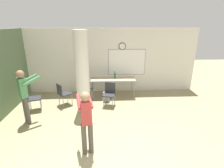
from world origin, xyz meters
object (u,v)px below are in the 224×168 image
at_px(bottle_on_table, 115,76).
at_px(chair_table_front, 109,92).
at_px(folding_table, 113,80).
at_px(person_watching_back, 24,93).
at_px(chair_near_pillar, 63,93).
at_px(chair_table_left, 85,89).
at_px(chair_by_left_wall, 32,97).
at_px(person_playing_front, 86,118).

distance_m(bottle_on_table, chair_table_front, 1.07).
height_order(folding_table, person_watching_back, person_watching_back).
bearing_deg(chair_near_pillar, folding_table, 23.27).
xyz_separation_m(chair_table_left, person_watching_back, (-1.65, -1.50, 0.49)).
bearing_deg(chair_by_left_wall, person_watching_back, -79.57).
bearing_deg(chair_table_front, person_watching_back, -156.79).
bearing_deg(chair_near_pillar, bottle_on_table, 23.82).
bearing_deg(person_playing_front, bottle_on_table, 76.04).
relative_size(folding_table, chair_table_left, 2.14).
distance_m(chair_table_left, chair_near_pillar, 0.86).
height_order(chair_near_pillar, person_playing_front, person_playing_front).
height_order(chair_table_front, chair_table_left, same).
relative_size(bottle_on_table, chair_by_left_wall, 0.34).
relative_size(bottle_on_table, chair_table_left, 0.34).
bearing_deg(folding_table, chair_table_front, -101.37).
distance_m(chair_by_left_wall, person_watching_back, 0.97).
bearing_deg(chair_table_front, folding_table, 78.63).
bearing_deg(person_playing_front, folding_table, 77.13).
height_order(chair_table_front, chair_near_pillar, same).
distance_m(folding_table, chair_near_pillar, 2.11).
distance_m(chair_near_pillar, person_playing_front, 2.94).
relative_size(chair_near_pillar, person_watching_back, 0.51).
height_order(folding_table, chair_table_front, chair_table_front).
bearing_deg(chair_near_pillar, chair_table_left, 20.88).
bearing_deg(folding_table, chair_near_pillar, -156.73).
height_order(chair_by_left_wall, chair_table_left, same).
bearing_deg(chair_table_left, chair_table_front, -22.12).
distance_m(folding_table, chair_table_front, 0.95).
bearing_deg(person_watching_back, folding_table, 36.04).
xyz_separation_m(person_playing_front, person_watching_back, (-1.98, 1.48, 0.07)).
bearing_deg(bottle_on_table, person_playing_front, -103.96).
height_order(bottle_on_table, person_playing_front, person_playing_front).
bearing_deg(folding_table, person_playing_front, -102.87).
distance_m(chair_table_left, person_playing_front, 3.03).
bearing_deg(folding_table, chair_table_left, -155.09).
bearing_deg(chair_by_left_wall, chair_table_left, 20.59).
height_order(bottle_on_table, chair_table_left, bottle_on_table).
relative_size(chair_table_left, person_playing_front, 0.55).
relative_size(chair_table_front, person_watching_back, 0.51).
bearing_deg(person_watching_back, chair_table_front, 23.21).
height_order(chair_by_left_wall, person_playing_front, person_playing_front).
height_order(chair_table_left, chair_near_pillar, same).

